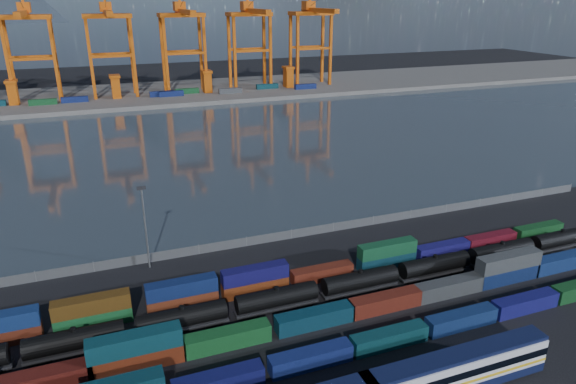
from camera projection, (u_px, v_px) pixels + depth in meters
name	position (u px, v px, depth m)	size (l,w,h in m)	color
ground	(352.00, 307.00, 85.89)	(700.00, 700.00, 0.00)	black
harbor_water	(211.00, 147.00, 177.49)	(700.00, 700.00, 0.00)	#303C45
far_quay	(166.00, 93.00, 268.74)	(700.00, 70.00, 2.00)	#514F4C
container_row_south	(303.00, 358.00, 71.32)	(127.19, 2.47, 5.26)	#3C3E40
container_row_mid	(262.00, 327.00, 77.50)	(129.16, 2.61, 5.56)	#3B3F40
container_row_north	(236.00, 286.00, 88.27)	(141.78, 2.39, 5.09)	navy
tanker_string	(277.00, 299.00, 84.42)	(138.29, 3.07, 4.39)	black
waterfront_fence	(291.00, 234.00, 109.96)	(160.12, 0.12, 2.20)	#595B5E
yard_light_mast	(145.00, 223.00, 95.26)	(1.60, 0.40, 16.60)	slate
gantry_cranes	(146.00, 25.00, 248.24)	(197.19, 42.61, 57.70)	#CC550E
quay_containers	(147.00, 95.00, 251.57)	(172.58, 10.99, 2.60)	navy
straddle_carriers	(163.00, 83.00, 256.74)	(140.00, 7.00, 11.10)	#CC550E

